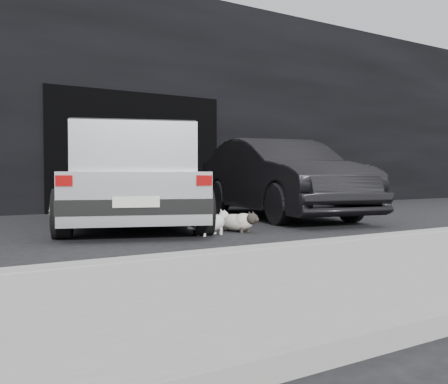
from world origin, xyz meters
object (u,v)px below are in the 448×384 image
silver_hatchback (132,173)px  cat_white (212,223)px  second_car (280,178)px  cat_siamese (238,222)px

silver_hatchback → cat_white: 1.79m
second_car → cat_white: bearing=-135.1°
silver_hatchback → cat_white: silver_hatchback is taller
silver_hatchback → second_car: size_ratio=1.00×
cat_siamese → cat_white: (-0.50, -0.12, 0.03)m
second_car → cat_white: (-2.42, -1.64, -0.56)m
silver_hatchback → cat_siamese: silver_hatchback is taller
cat_white → cat_siamese: bearing=93.2°
second_car → cat_siamese: 2.52m
silver_hatchback → second_car: silver_hatchback is taller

